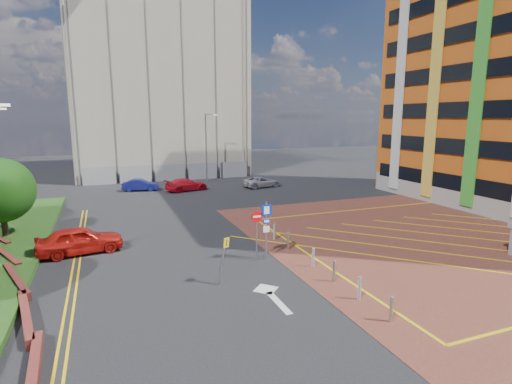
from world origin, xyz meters
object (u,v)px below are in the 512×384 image
lamp_back (207,145)px  car_red_back (187,185)px  tree_c (0,190)px  car_silver_back (262,182)px  car_red_left (80,240)px  car_blue_back (141,185)px  warning_sign (224,255)px  sign_cluster (263,225)px

lamp_back → car_red_back: size_ratio=1.79×
tree_c → car_silver_back: (22.19, 12.04, -2.60)m
car_red_left → tree_c: bearing=37.8°
car_blue_back → warning_sign: bearing=-165.5°
warning_sign → car_red_left: (-6.40, 7.02, -0.64)m
tree_c → sign_cluster: bearing=-33.2°
sign_cluster → car_blue_back: bearing=100.3°
tree_c → lamp_back: (17.58, 18.00, 1.17)m
tree_c → car_blue_back: 17.58m
sign_cluster → car_red_back: size_ratio=0.72×
sign_cluster → car_silver_back: size_ratio=0.75×
warning_sign → car_silver_back: (11.29, 23.41, -0.84)m
lamp_back → car_red_left: (-13.08, -22.34, -3.57)m
lamp_back → tree_c: bearing=-134.3°
lamp_back → car_blue_back: bearing=-156.9°
tree_c → car_blue_back: tree_c is taller
warning_sign → car_blue_back: bearing=93.1°
sign_cluster → warning_sign: (-2.89, -2.35, -0.52)m
warning_sign → car_blue_back: warning_sign is taller
warning_sign → lamp_back: bearing=77.2°
tree_c → sign_cluster: tree_c is taller
tree_c → car_red_back: 19.17m
sign_cluster → car_red_back: sign_cluster is taller
tree_c → lamp_back: size_ratio=0.61×
lamp_back → car_red_left: bearing=-120.3°
sign_cluster → car_silver_back: 22.71m
tree_c → car_silver_back: size_ratio=1.15×
lamp_back → car_red_left: lamp_back is taller
car_red_back → car_silver_back: bearing=-110.1°
car_silver_back → car_red_left: bearing=121.2°
warning_sign → car_blue_back: (-1.39, 25.92, -0.82)m
warning_sign → car_red_left: 9.53m
sign_cluster → warning_sign: bearing=-140.9°
lamp_back → sign_cluster: bearing=-98.0°
tree_c → car_red_back: (14.01, 12.83, -2.55)m
car_blue_back → car_red_back: size_ratio=0.83×
tree_c → car_silver_back: tree_c is taller
lamp_back → car_blue_back: (-8.06, -3.44, -3.75)m
lamp_back → sign_cluster: (-3.78, -27.02, -2.41)m
car_red_back → car_silver_back: 8.22m
tree_c → lamp_back: 25.19m
tree_c → car_red_back: size_ratio=1.10×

